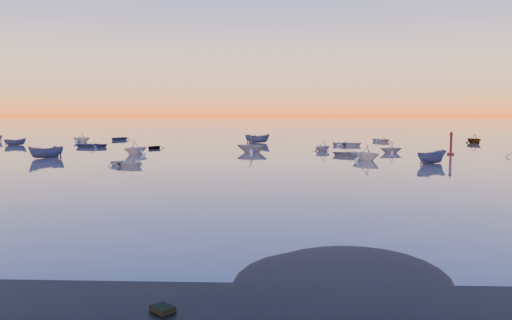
# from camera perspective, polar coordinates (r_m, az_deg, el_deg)

# --- Properties ---
(ground) EXTENTS (600.00, 600.00, 0.00)m
(ground) POSITION_cam_1_polar(r_m,az_deg,el_deg) (118.05, 0.83, 2.90)
(ground) COLOR #675C55
(ground) RESTS_ON ground
(mud_lobes) EXTENTS (140.00, 6.00, 0.07)m
(mud_lobes) POSITION_cam_1_polar(r_m,az_deg,el_deg) (17.96, -7.89, -11.67)
(mud_lobes) COLOR black
(mud_lobes) RESTS_ON ground
(moored_fleet) EXTENTS (124.00, 58.00, 1.20)m
(moored_fleet) POSITION_cam_1_polar(r_m,az_deg,el_deg) (71.15, -0.17, 1.21)
(moored_fleet) COLOR silver
(moored_fleet) RESTS_ON ground
(boat_near_left) EXTENTS (3.47, 4.27, 1.00)m
(boat_near_left) POSITION_cam_1_polar(r_m,az_deg,el_deg) (50.81, -14.42, -0.68)
(boat_near_left) COLOR silver
(boat_near_left) RESTS_ON ground
(boat_near_center) EXTENTS (3.57, 4.23, 1.37)m
(boat_near_center) POSITION_cam_1_polar(r_m,az_deg,el_deg) (54.55, 19.43, -0.40)
(boat_near_center) COLOR #38446B
(boat_near_center) RESTS_ON ground
(boat_near_right) EXTENTS (3.83, 3.75, 1.29)m
(boat_near_right) POSITION_cam_1_polar(r_m,az_deg,el_deg) (56.46, 12.44, -0.03)
(boat_near_right) COLOR silver
(boat_near_right) RESTS_ON ground
(channel_marker) EXTENTS (0.86, 0.86, 3.06)m
(channel_marker) POSITION_cam_1_polar(r_m,az_deg,el_deg) (67.02, 21.39, 1.60)
(channel_marker) COLOR #42120E
(channel_marker) RESTS_ON ground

